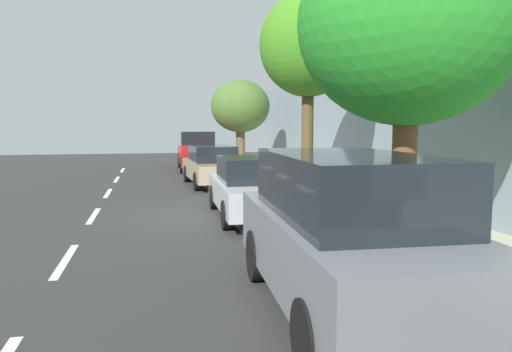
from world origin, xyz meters
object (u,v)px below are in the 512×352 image
parked_sedan_tan_far (213,166)px  street_tree_near_cyclist (409,25)px  parked_sedan_silver_mid (252,188)px  parked_pickup_red_farthest (199,152)px  fire_hydrant (278,181)px  parked_suv_grey_second (347,232)px  street_tree_mid_block (308,47)px  bicycle_at_curb (267,200)px  street_tree_far_end (240,107)px  cyclist_with_backpack (280,176)px

parked_sedan_tan_far → street_tree_near_cyclist: size_ratio=0.81×
parked_sedan_silver_mid → parked_pickup_red_farthest: size_ratio=0.83×
parked_sedan_tan_far → fire_hydrant: 4.20m
parked_sedan_silver_mid → street_tree_near_cyclist: (1.78, -4.34, 3.23)m
parked_suv_grey_second → parked_sedan_tan_far: parked_suv_grey_second is taller
parked_pickup_red_farthest → fire_hydrant: 10.53m
parked_sedan_silver_mid → street_tree_mid_block: bearing=29.1°
bicycle_at_curb → parked_sedan_silver_mid: bearing=-142.6°
parked_suv_grey_second → street_tree_near_cyclist: street_tree_near_cyclist is taller
parked_pickup_red_farthest → street_tree_far_end: bearing=-41.4°
street_tree_near_cyclist → fire_hydrant: bearing=93.2°
parked_suv_grey_second → parked_sedan_silver_mid: parked_suv_grey_second is taller
parked_sedan_tan_far → fire_hydrant: (1.57, -3.89, -0.17)m
street_tree_far_end → cyclist_with_backpack: bearing=-95.3°
parked_suv_grey_second → parked_sedan_tan_far: bearing=90.3°
street_tree_far_end → parked_suv_grey_second: bearing=-96.0°
street_tree_near_cyclist → street_tree_far_end: street_tree_near_cyclist is taller
parked_sedan_silver_mid → fire_hydrant: bearing=62.7°
street_tree_near_cyclist → street_tree_mid_block: street_tree_mid_block is taller
street_tree_near_cyclist → fire_hydrant: street_tree_near_cyclist is taller
cyclist_with_backpack → fire_hydrant: 2.87m
street_tree_mid_block → bicycle_at_curb: bearing=-154.5°
parked_sedan_silver_mid → bicycle_at_curb: bearing=37.4°
cyclist_with_backpack → street_tree_mid_block: street_tree_mid_block is taller
parked_sedan_tan_far → parked_sedan_silver_mid: bearing=-88.4°
parked_sedan_tan_far → fire_hydrant: size_ratio=5.36×
street_tree_mid_block → parked_pickup_red_farthest: bearing=98.9°
parked_sedan_silver_mid → bicycle_at_curb: (0.49, 0.37, -0.38)m
street_tree_near_cyclist → street_tree_mid_block: size_ratio=0.97×
parked_pickup_red_farthest → fire_hydrant: size_ratio=6.36×
parked_suv_grey_second → cyclist_with_backpack: 6.39m
parked_sedan_tan_far → street_tree_far_end: street_tree_far_end is taller
street_tree_mid_block → parked_sedan_tan_far: bearing=109.4°
street_tree_far_end → parked_pickup_red_farthest: bearing=138.6°
street_tree_near_cyclist → fire_hydrant: size_ratio=6.60×
bicycle_at_curb → street_tree_near_cyclist: size_ratio=0.31×
fire_hydrant → street_tree_near_cyclist: bearing=-86.8°
parked_pickup_red_farthest → street_tree_near_cyclist: street_tree_near_cyclist is taller
parked_sedan_tan_far → cyclist_with_backpack: bearing=-82.3°
cyclist_with_backpack → street_tree_far_end: (1.06, 11.51, 2.13)m
parked_pickup_red_farthest → street_tree_mid_block: 12.76m
parked_suv_grey_second → cyclist_with_backpack: size_ratio=2.81×
parked_suv_grey_second → parked_sedan_tan_far: 12.99m
street_tree_mid_block → fire_hydrant: 4.23m
parked_suv_grey_second → bicycle_at_curb: parked_suv_grey_second is taller
street_tree_mid_block → fire_hydrant: bearing=103.1°
cyclist_with_backpack → parked_sedan_tan_far: bearing=97.7°
parked_sedan_silver_mid → parked_pickup_red_farthest: bearing=90.5°
parked_suv_grey_second → cyclist_with_backpack: bearing=82.6°
parked_pickup_red_farthest → street_tree_far_end: 3.39m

